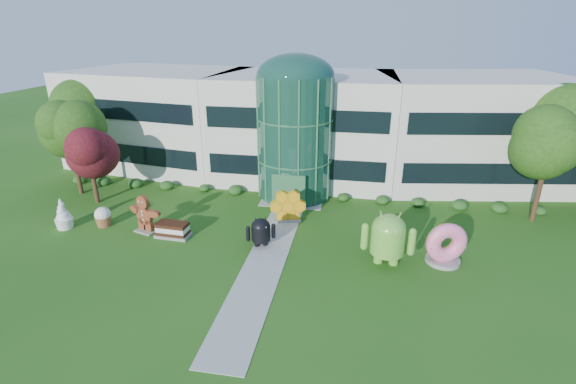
% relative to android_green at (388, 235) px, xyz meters
% --- Properties ---
extents(ground, '(140.00, 140.00, 0.00)m').
position_rel_android_green_xyz_m(ground, '(-7.18, -2.09, -1.86)').
color(ground, '#215114').
rests_on(ground, ground).
extents(building, '(46.00, 15.00, 9.30)m').
position_rel_android_green_xyz_m(building, '(-7.18, 15.91, 2.79)').
color(building, beige).
rests_on(building, ground).
extents(atrium, '(6.00, 6.00, 9.80)m').
position_rel_android_green_xyz_m(atrium, '(-7.18, 9.91, 3.04)').
color(atrium, '#194738').
rests_on(atrium, ground).
extents(walkway, '(2.40, 20.00, 0.04)m').
position_rel_android_green_xyz_m(walkway, '(-7.18, -0.09, -1.84)').
color(walkway, '#9E9E93').
rests_on(walkway, ground).
extents(tree_red, '(4.00, 4.00, 6.00)m').
position_rel_android_green_xyz_m(tree_red, '(-22.68, 5.41, 1.14)').
color(tree_red, '#3F0C14').
rests_on(tree_red, ground).
extents(trees_backdrop, '(52.00, 8.00, 8.40)m').
position_rel_android_green_xyz_m(trees_backdrop, '(-7.18, 10.91, 2.34)').
color(trees_backdrop, '#204711').
rests_on(trees_backdrop, ground).
extents(android_green, '(3.43, 2.42, 3.72)m').
position_rel_android_green_xyz_m(android_green, '(0.00, 0.00, 0.00)').
color(android_green, '#68B53A').
rests_on(android_green, ground).
extents(android_black, '(2.36, 2.02, 2.27)m').
position_rel_android_green_xyz_m(android_black, '(-7.90, 0.71, -0.73)').
color(android_black, black).
rests_on(android_black, ground).
extents(donut, '(2.80, 1.92, 2.66)m').
position_rel_android_green_xyz_m(donut, '(3.40, 0.71, -0.53)').
color(donut, pink).
rests_on(donut, ground).
extents(gingerbread, '(3.15, 1.99, 2.72)m').
position_rel_android_green_xyz_m(gingerbread, '(-16.24, 1.32, -0.50)').
color(gingerbread, maroon).
rests_on(gingerbread, ground).
extents(ice_cream_sandwich, '(2.37, 1.29, 1.03)m').
position_rel_android_green_xyz_m(ice_cream_sandwich, '(-14.08, 0.91, -1.35)').
color(ice_cream_sandwich, black).
rests_on(ice_cream_sandwich, ground).
extents(honeycomb, '(2.90, 1.58, 2.16)m').
position_rel_android_green_xyz_m(honeycomb, '(-6.84, 4.72, -0.78)').
color(honeycomb, orange).
rests_on(honeycomb, ground).
extents(froyo, '(1.38, 1.38, 2.23)m').
position_rel_android_green_xyz_m(froyo, '(-22.17, 0.79, -0.75)').
color(froyo, white).
rests_on(froyo, ground).
extents(cupcake, '(1.25, 1.25, 1.43)m').
position_rel_android_green_xyz_m(cupcake, '(-19.66, 1.60, -1.14)').
color(cupcake, white).
rests_on(cupcake, ground).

